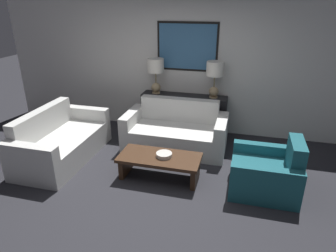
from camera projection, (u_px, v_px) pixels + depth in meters
The scene contains 10 objects.
ground_plane at pixel (152, 192), 4.27m from camera, with size 20.00×20.00×0.00m, color #28282D.
back_wall at pixel (187, 65), 5.90m from camera, with size 7.81×0.12×2.65m.
console_table at pixel (184, 114), 6.03m from camera, with size 1.68×0.37×0.80m.
table_lamp_left at pixel (156, 70), 5.83m from camera, with size 0.32×0.32×0.69m.
table_lamp_right at pixel (215, 74), 5.56m from camera, with size 0.32×0.32×0.69m.
couch_by_back_wall at pixel (176, 133), 5.46m from camera, with size 1.82×0.89×0.85m.
couch_by_side at pixel (61, 142), 5.09m from camera, with size 0.89×1.82×0.85m.
coffee_table at pixel (160, 162), 4.52m from camera, with size 1.23×0.57×0.37m.
decorative_bowl at pixel (164, 155), 4.46m from camera, with size 0.24×0.24×0.06m.
armchair_near_back_wall at pixel (267, 173), 4.22m from camera, with size 0.92×0.86×0.81m.
Camera 1 is at (1.13, -3.39, 2.54)m, focal length 32.00 mm.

